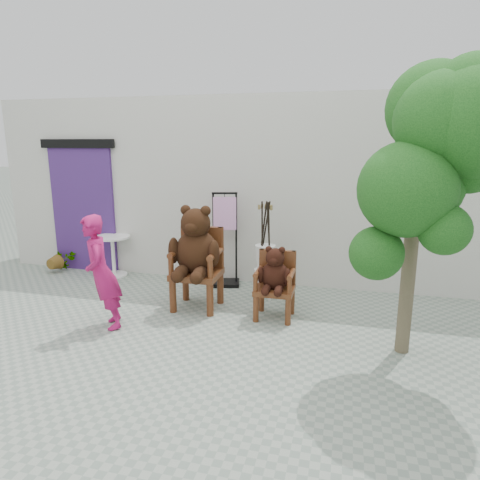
{
  "coord_description": "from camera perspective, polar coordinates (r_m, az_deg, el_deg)",
  "views": [
    {
      "loc": [
        1.54,
        -4.03,
        2.28
      ],
      "look_at": [
        0.12,
        1.57,
        0.95
      ],
      "focal_mm": 32.0,
      "sensor_mm": 36.0,
      "label": 1
    }
  ],
  "objects": [
    {
      "name": "potted_plant",
      "position": [
        8.33,
        -22.81,
        -2.36
      ],
      "size": [
        0.45,
        0.4,
        0.45
      ],
      "primitive_type": "imported",
      "rotation": [
        0.0,
        0.0,
        -0.13
      ],
      "color": "#103B11",
      "rests_on": "ground"
    },
    {
      "name": "chair_big",
      "position": [
        5.89,
        -5.83,
        -1.55
      ],
      "size": [
        0.72,
        0.76,
        1.45
      ],
      "color": "#47220F",
      "rests_on": "ground"
    },
    {
      "name": "display_stand",
      "position": [
        6.86,
        -2.01,
        -1.37
      ],
      "size": [
        0.52,
        0.45,
        1.51
      ],
      "rotation": [
        0.0,
        0.0,
        0.24
      ],
      "color": "black",
      "rests_on": "ground"
    },
    {
      "name": "cafe_table",
      "position": [
        7.69,
        -16.58,
        -1.43
      ],
      "size": [
        0.6,
        0.6,
        0.7
      ],
      "rotation": [
        0.0,
        0.0,
        -0.23
      ],
      "color": "white",
      "rests_on": "ground"
    },
    {
      "name": "ground_plane",
      "position": [
        4.88,
        -6.14,
        -14.97
      ],
      "size": [
        60.0,
        60.0,
        0.0
      ],
      "primitive_type": "plane",
      "color": "gray",
      "rests_on": "ground"
    },
    {
      "name": "chair_small",
      "position": [
        5.61,
        4.69,
        -4.87
      ],
      "size": [
        0.5,
        0.52,
        0.98
      ],
      "color": "#47220F",
      "rests_on": "ground"
    },
    {
      "name": "back_wall",
      "position": [
        7.34,
        2.0,
        6.85
      ],
      "size": [
        9.0,
        1.0,
        3.0
      ],
      "primitive_type": "cube",
      "color": "beige",
      "rests_on": "ground"
    },
    {
      "name": "person",
      "position": [
        5.51,
        -17.96,
        -4.19
      ],
      "size": [
        0.57,
        0.62,
        1.43
      ],
      "primitive_type": "imported",
      "rotation": [
        0.0,
        0.0,
        -0.98
      ],
      "color": "#AD155A",
      "rests_on": "ground"
    },
    {
      "name": "doorway",
      "position": [
        8.09,
        -20.16,
        4.25
      ],
      "size": [
        1.4,
        0.11,
        2.33
      ],
      "color": "#422266",
      "rests_on": "ground"
    },
    {
      "name": "tree",
      "position": [
        4.45,
        25.29,
        11.22
      ],
      "size": [
        1.54,
        1.22,
        3.05
      ],
      "rotation": [
        0.0,
        0.0,
        0.21
      ],
      "color": "#493F2B",
      "rests_on": "ground"
    },
    {
      "name": "stool_bucket",
      "position": [
        6.25,
        3.39,
        -2.25
      ],
      "size": [
        0.32,
        0.32,
        1.45
      ],
      "rotation": [
        0.0,
        0.0,
        0.05
      ],
      "color": "white",
      "rests_on": "ground"
    }
  ]
}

